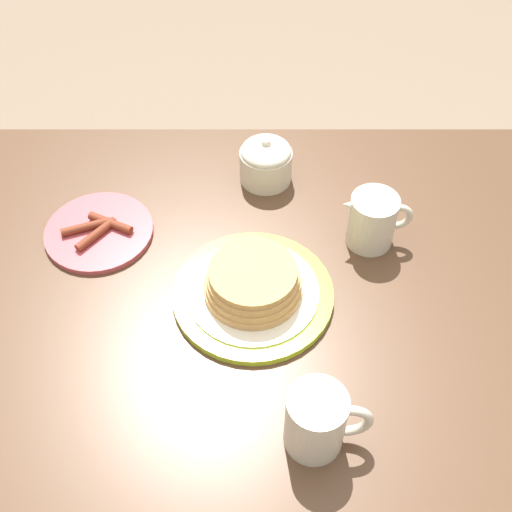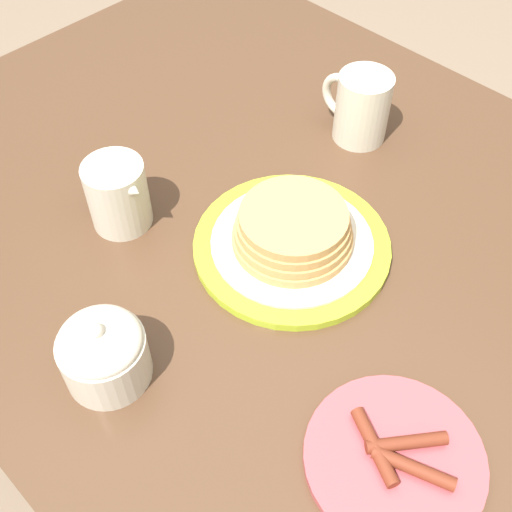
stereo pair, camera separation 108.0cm
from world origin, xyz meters
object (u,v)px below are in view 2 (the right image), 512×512
Objects in this scene: side_plate_bacon at (395,458)px; coffee_mug at (361,106)px; sugar_bowl at (103,352)px; creamer_pitcher at (118,194)px; pancake_plate at (292,236)px.

side_plate_bacon is 0.50m from coffee_mug.
sugar_bowl is (0.28, 0.14, 0.04)m from side_plate_bacon.
creamer_pitcher is at bearing -41.67° from sugar_bowl.
sugar_bowl is at bearing 85.34° from pancake_plate.
creamer_pitcher reaches higher than pancake_plate.
side_plate_bacon is 0.46m from creamer_pitcher.
side_plate_bacon is 1.94× the size of sugar_bowl.
sugar_bowl is (-0.06, 0.51, -0.01)m from coffee_mug.
side_plate_bacon is 1.51× the size of creamer_pitcher.
pancake_plate is 0.23m from creamer_pitcher.
sugar_bowl is at bearing 96.86° from coffee_mug.
sugar_bowl is at bearing 138.33° from creamer_pitcher.
pancake_plate is 2.21× the size of coffee_mug.
pancake_plate reaches higher than side_plate_bacon.
creamer_pitcher is 0.23m from sugar_bowl.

